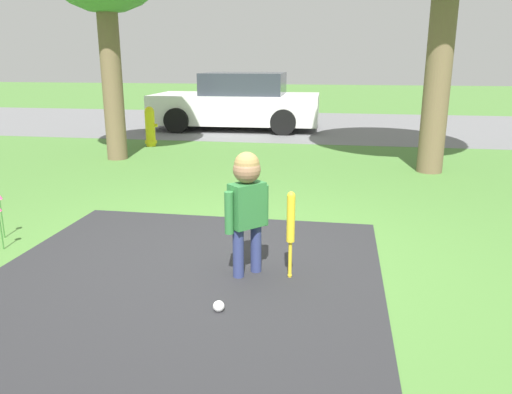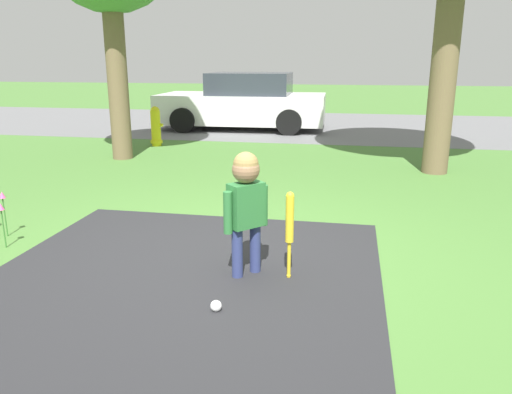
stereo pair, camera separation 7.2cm
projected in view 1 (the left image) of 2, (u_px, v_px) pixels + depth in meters
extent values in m
plane|color=#477533|center=(226.00, 253.00, 4.32)|extent=(60.00, 60.00, 0.00)
cube|color=slate|center=(304.00, 125.00, 12.76)|extent=(40.00, 6.00, 0.01)
cylinder|color=navy|center=(238.00, 253.00, 3.80)|extent=(0.08, 0.08, 0.40)
cylinder|color=navy|center=(256.00, 248.00, 3.90)|extent=(0.08, 0.08, 0.40)
cube|color=#2D7238|center=(247.00, 205.00, 3.76)|extent=(0.29, 0.29, 0.34)
cylinder|color=#2D7238|center=(229.00, 213.00, 3.67)|extent=(0.07, 0.07, 0.32)
cylinder|color=#2D7238|center=(264.00, 205.00, 3.86)|extent=(0.07, 0.07, 0.32)
sphere|color=#997051|center=(247.00, 169.00, 3.68)|extent=(0.21, 0.21, 0.21)
sphere|color=#997A47|center=(247.00, 165.00, 3.67)|extent=(0.19, 0.19, 0.19)
sphere|color=yellow|center=(290.00, 275.00, 3.84)|extent=(0.03, 0.03, 0.03)
cylinder|color=yellow|center=(290.00, 260.00, 3.81)|extent=(0.03, 0.03, 0.30)
cylinder|color=yellow|center=(291.00, 219.00, 3.72)|extent=(0.06, 0.06, 0.36)
sphere|color=yellow|center=(291.00, 196.00, 3.67)|extent=(0.06, 0.06, 0.06)
sphere|color=white|center=(219.00, 306.00, 3.32)|extent=(0.08, 0.08, 0.08)
cylinder|color=yellow|center=(150.00, 129.00, 9.57)|extent=(0.18, 0.18, 0.67)
sphere|color=yellow|center=(149.00, 111.00, 9.48)|extent=(0.18, 0.18, 0.18)
cylinder|color=yellow|center=(151.00, 142.00, 9.64)|extent=(0.23, 0.23, 0.05)
cylinder|color=yellow|center=(155.00, 125.00, 9.53)|extent=(0.08, 0.06, 0.06)
cube|color=silver|center=(236.00, 108.00, 11.95)|extent=(3.96, 1.94, 0.66)
cube|color=#2D333D|center=(244.00, 84.00, 11.77)|extent=(1.92, 1.66, 0.50)
cylinder|color=black|center=(176.00, 120.00, 11.30)|extent=(0.57, 0.20, 0.57)
cylinder|color=black|center=(197.00, 112.00, 13.05)|extent=(0.57, 0.20, 0.57)
cylinder|color=black|center=(283.00, 122.00, 10.97)|extent=(0.57, 0.20, 0.57)
cylinder|color=black|center=(289.00, 114.00, 12.72)|extent=(0.57, 0.20, 0.57)
cylinder|color=brown|center=(112.00, 73.00, 8.06)|extent=(0.33, 0.33, 2.81)
cylinder|color=brown|center=(440.00, 55.00, 7.01)|extent=(0.37, 0.37, 3.35)
cylinder|color=#38702D|center=(2.00, 219.00, 4.66)|extent=(0.01, 0.01, 0.38)
cylinder|color=#38702D|center=(1.00, 230.00, 4.37)|extent=(0.01, 0.01, 0.35)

